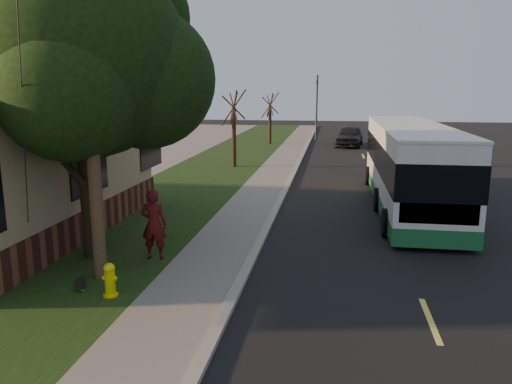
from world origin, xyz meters
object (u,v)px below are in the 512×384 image
bare_tree_far (270,119)px  skateboard_main (80,284)px  traffic_signal (317,103)px  transit_bus (410,164)px  leafy_tree (86,58)px  fire_hydrant (110,280)px  utility_pole (88,79)px  bare_tree_near (234,130)px  distant_car (349,136)px  skateboarder (154,224)px

bare_tree_far → skateboard_main: bearing=-91.0°
traffic_signal → transit_bus: 24.66m
leafy_tree → transit_bus: size_ratio=0.68×
fire_hydrant → bare_tree_far: (-0.40, 30.00, 1.57)m
utility_pole → bare_tree_far: (0.31, 29.01, -2.63)m
leafy_tree → bare_tree_far: size_ratio=1.94×
fire_hydrant → leafy_tree: leafy_tree is taller
bare_tree_near → utility_pole: bearing=-89.3°
fire_hydrant → distant_car: 30.41m
bare_tree_near → transit_bus: bearing=-44.5°
traffic_signal → utility_pole: bearing=-96.6°
bare_tree_near → bare_tree_far: (0.50, 12.00, -0.15)m
skateboarder → distant_car: bearing=-103.3°
transit_bus → distant_car: 20.15m
utility_pole → traffic_signal: 33.26m
utility_pole → distant_car: bearing=77.3°
skateboarder → skateboard_main: size_ratio=2.46×
leafy_tree → skateboard_main: (0.66, -2.25, -5.04)m
fire_hydrant → bare_tree_far: bearing=90.8°
utility_pole → distant_car: utility_pole is taller
utility_pole → transit_bus: (8.18, 8.79, -2.98)m
utility_pole → transit_bus: utility_pole is taller
utility_pole → skateboard_main: size_ratio=12.09×
leafy_tree → bare_tree_near: bearing=87.5°
bare_tree_far → transit_bus: bearing=-68.7°
bare_tree_far → skateboarder: bearing=-89.0°
utility_pole → traffic_signal: (3.81, 33.01, -1.47)m
skateboarder → skateboard_main: skateboarder is taller
transit_bus → leafy_tree: bearing=-141.8°
skateboarder → distant_car: size_ratio=0.39×
bare_tree_far → utility_pole: bearing=-90.6°
leafy_tree → traffic_signal: (4.67, 31.35, -2.00)m
leafy_tree → distant_car: bearing=74.8°
utility_pole → fire_hydrant: bearing=-54.6°
utility_pole → skateboard_main: utility_pole is taller
bare_tree_far → distant_car: (6.22, -0.15, -1.21)m
bare_tree_near → bare_tree_far: 12.01m
fire_hydrant → leafy_tree: size_ratio=0.09×
leafy_tree → transit_bus: 12.05m
utility_pole → leafy_tree: utility_pole is taller
skateboard_main → distant_car: size_ratio=0.16×
fire_hydrant → distant_car: size_ratio=0.16×
traffic_signal → skateboarder: 31.76m
transit_bus → utility_pole: bearing=-133.0°
skateboard_main → bare_tree_near: bearing=90.0°
utility_pole → leafy_tree: (-0.87, 1.66, 0.54)m
distant_car → bare_tree_near: bearing=-113.1°
fire_hydrant → transit_bus: transit_bus is taller
bare_tree_near → bare_tree_far: bare_tree_near is taller
fire_hydrant → skateboard_main: 1.04m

